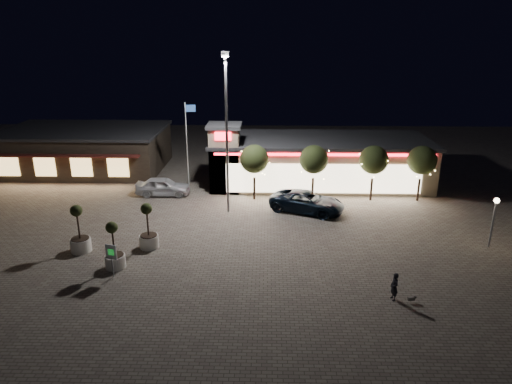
{
  "coord_description": "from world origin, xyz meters",
  "views": [
    {
      "loc": [
        5.14,
        -26.12,
        13.43
      ],
      "look_at": [
        4.28,
        6.0,
        2.36
      ],
      "focal_mm": 32.0,
      "sensor_mm": 36.0,
      "label": 1
    }
  ],
  "objects_px": {
    "planter_left": "(80,237)",
    "white_sedan": "(163,186)",
    "valet_sign": "(111,255)",
    "pickup_truck": "(307,202)",
    "planter_mid": "(115,254)",
    "pedestrian": "(394,287)"
  },
  "relations": [
    {
      "from": "planter_left",
      "to": "white_sedan",
      "type": "bearing_deg",
      "value": 75.22
    },
    {
      "from": "planter_left",
      "to": "planter_mid",
      "type": "bearing_deg",
      "value": -35.76
    },
    {
      "from": "white_sedan",
      "to": "pedestrian",
      "type": "distance_m",
      "value": 23.0
    },
    {
      "from": "planter_left",
      "to": "planter_mid",
      "type": "relative_size",
      "value": 1.08
    },
    {
      "from": "pedestrian",
      "to": "valet_sign",
      "type": "xyz_separation_m",
      "value": [
        -15.76,
        1.96,
        0.68
      ]
    },
    {
      "from": "pickup_truck",
      "to": "valet_sign",
      "type": "distance_m",
      "value": 16.33
    },
    {
      "from": "pickup_truck",
      "to": "planter_mid",
      "type": "relative_size",
      "value": 1.98
    },
    {
      "from": "pickup_truck",
      "to": "valet_sign",
      "type": "bearing_deg",
      "value": 154.73
    },
    {
      "from": "pickup_truck",
      "to": "valet_sign",
      "type": "xyz_separation_m",
      "value": [
        -12.15,
        -10.88,
        0.64
      ]
    },
    {
      "from": "white_sedan",
      "to": "valet_sign",
      "type": "bearing_deg",
      "value": -179.19
    },
    {
      "from": "planter_mid",
      "to": "valet_sign",
      "type": "bearing_deg",
      "value": -77.89
    },
    {
      "from": "pickup_truck",
      "to": "planter_left",
      "type": "height_order",
      "value": "planter_left"
    },
    {
      "from": "planter_left",
      "to": "planter_mid",
      "type": "height_order",
      "value": "planter_left"
    },
    {
      "from": "planter_mid",
      "to": "valet_sign",
      "type": "relative_size",
      "value": 1.44
    },
    {
      "from": "valet_sign",
      "to": "pickup_truck",
      "type": "bearing_deg",
      "value": 41.84
    },
    {
      "from": "pickup_truck",
      "to": "valet_sign",
      "type": "height_order",
      "value": "valet_sign"
    },
    {
      "from": "white_sedan",
      "to": "planter_left",
      "type": "xyz_separation_m",
      "value": [
        -2.95,
        -11.19,
        0.19
      ]
    },
    {
      "from": "white_sedan",
      "to": "planter_left",
      "type": "height_order",
      "value": "planter_left"
    },
    {
      "from": "pickup_truck",
      "to": "white_sedan",
      "type": "bearing_deg",
      "value": 96.51
    },
    {
      "from": "valet_sign",
      "to": "planter_left",
      "type": "bearing_deg",
      "value": 133.97
    },
    {
      "from": "white_sedan",
      "to": "pickup_truck",
      "type": "bearing_deg",
      "value": -106.62
    },
    {
      "from": "planter_left",
      "to": "valet_sign",
      "type": "bearing_deg",
      "value": -46.03
    }
  ]
}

